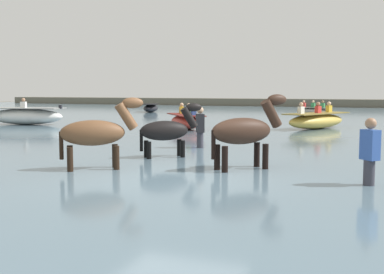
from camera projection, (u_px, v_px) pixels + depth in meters
The scene contains 13 objects.
ground_plane at pixel (174, 199), 9.41m from camera, with size 120.00×120.00×0.00m, color #666051.
water_surface at pixel (280, 139), 18.62m from camera, with size 90.00×90.00×0.42m, color slate.
horse_lead_bay at pixel (96, 135), 10.32m from camera, with size 1.63×1.32×1.96m.
horse_trailing_dark_bay at pixel (245, 133), 10.32m from camera, with size 1.51×1.58×2.03m.
horse_flank_black at pixel (167, 132), 12.17m from camera, with size 1.42×1.29×1.78m.
boat_far_inshore at pixel (316, 121), 21.20m from camera, with size 2.67×3.89×1.17m.
boat_near_port at pixel (151, 108), 36.65m from camera, with size 2.04×3.14×0.62m.
boat_mid_outer at pixel (25, 116), 23.71m from camera, with size 4.06×2.17×1.30m.
boat_far_offshore at pixel (186, 121), 21.18m from camera, with size 2.67×3.01×1.11m.
boat_distant_west at pixel (313, 111), 33.24m from camera, with size 2.61×1.51×0.97m.
person_spectator_far at pixel (369, 161), 8.60m from camera, with size 0.37×0.37×1.63m.
person_onlooker_left at pixel (200, 133), 14.17m from camera, with size 0.34×0.38×1.63m.
far_shoreline at pixel (345, 105), 47.39m from camera, with size 80.00×2.40×1.18m, color #605B4C.
Camera 1 is at (3.78, -8.45, 2.13)m, focal length 45.22 mm.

